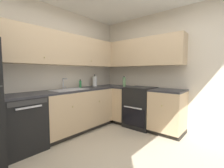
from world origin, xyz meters
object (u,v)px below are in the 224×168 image
object	(u,v)px
dishwasher	(22,124)
oil_bottle	(124,82)
oven_range	(141,107)
soap_bottle	(80,84)
paper_towel_roll	(95,81)

from	to	relation	value
dishwasher	oil_bottle	xyz separation A→B (m)	(2.18, -0.44, 0.59)
oil_bottle	oven_range	bearing A→B (deg)	-87.63
dishwasher	oven_range	xyz separation A→B (m)	(2.20, -0.90, 0.02)
dishwasher	soap_bottle	size ratio (longest dim) A/B	4.59
soap_bottle	oven_range	bearing A→B (deg)	-50.52
paper_towel_roll	oil_bottle	world-z (taller)	paper_towel_roll
dishwasher	oven_range	size ratio (longest dim) A/B	0.82
dishwasher	paper_towel_roll	xyz separation A→B (m)	(1.75, 0.16, 0.59)
oil_bottle	soap_bottle	bearing A→B (deg)	144.54
oven_range	oil_bottle	bearing A→B (deg)	92.37
soap_bottle	paper_towel_roll	size ratio (longest dim) A/B	0.62
soap_bottle	paper_towel_roll	distance (m)	0.44
oven_range	paper_towel_roll	world-z (taller)	paper_towel_roll
oven_range	soap_bottle	xyz separation A→B (m)	(-0.89, 1.08, 0.53)
oil_bottle	dishwasher	bearing A→B (deg)	168.64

